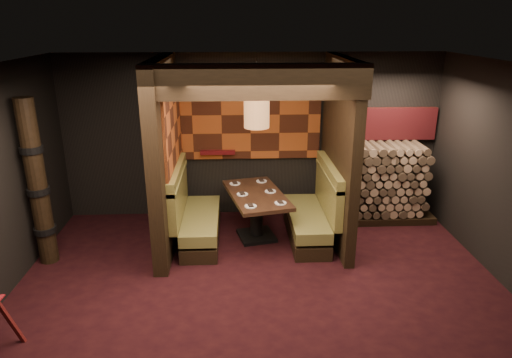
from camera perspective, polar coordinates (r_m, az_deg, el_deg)
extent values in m
cube|color=black|center=(6.02, 0.62, -14.68)|extent=(6.50, 5.50, 0.02)
cube|color=black|center=(5.01, 0.74, 13.63)|extent=(6.50, 5.50, 0.02)
cube|color=black|center=(7.98, -0.51, 5.35)|extent=(6.50, 0.02, 2.85)
cube|color=black|center=(6.98, -11.29, 2.90)|extent=(0.20, 2.20, 2.85)
cube|color=black|center=(7.14, 10.34, 3.32)|extent=(0.15, 2.10, 2.85)
cube|color=black|center=(5.73, 0.04, 12.05)|extent=(2.85, 0.18, 0.44)
cube|color=#A4491C|center=(7.85, -0.69, 8.06)|extent=(2.40, 0.06, 1.55)
cube|color=#A4491C|center=(7.03, -10.35, 6.66)|extent=(0.04, 1.85, 1.45)
cube|color=#550E12|center=(7.94, -4.81, 3.37)|extent=(0.60, 0.12, 0.07)
cube|color=black|center=(7.40, -6.80, -6.81)|extent=(0.55, 1.60, 0.22)
cube|color=olive|center=(7.30, -6.88, -5.05)|extent=(0.55, 1.60, 0.18)
cube|color=brown|center=(7.18, -9.67, -2.24)|extent=(0.12, 1.60, 0.78)
cube|color=olive|center=(7.06, -9.83, 0.41)|extent=(0.15, 1.60, 0.06)
cube|color=black|center=(7.47, 6.24, -6.54)|extent=(0.55, 1.60, 0.22)
cube|color=olive|center=(7.36, 6.31, -4.80)|extent=(0.55, 1.60, 0.18)
cube|color=brown|center=(7.27, 9.04, -1.91)|extent=(0.12, 1.60, 0.78)
cube|color=olive|center=(7.15, 9.18, 0.70)|extent=(0.15, 1.60, 0.06)
cube|color=black|center=(7.47, 0.06, -7.09)|extent=(0.66, 0.66, 0.06)
cylinder|color=black|center=(7.33, 0.06, -4.81)|extent=(0.20, 0.20, 0.71)
cube|color=#3D2617|center=(7.18, 0.06, -2.00)|extent=(1.10, 1.60, 0.06)
cylinder|color=white|center=(6.67, -0.67, -3.42)|extent=(0.18, 0.18, 0.01)
cube|color=black|center=(6.66, -0.67, -3.29)|extent=(0.09, 0.12, 0.02)
cylinder|color=white|center=(6.79, 3.07, -3.01)|extent=(0.18, 0.18, 0.01)
cube|color=black|center=(6.78, 3.08, -2.88)|extent=(0.09, 0.12, 0.02)
cylinder|color=white|center=(7.12, -1.72, -1.91)|extent=(0.18, 0.18, 0.01)
cube|color=black|center=(7.11, -1.72, -1.79)|extent=(0.09, 0.12, 0.02)
cylinder|color=white|center=(7.23, 1.81, -1.55)|extent=(0.18, 0.18, 0.01)
cube|color=black|center=(7.23, 1.81, -1.43)|extent=(0.09, 0.12, 0.02)
cylinder|color=white|center=(7.57, -2.64, -0.58)|extent=(0.18, 0.18, 0.01)
cube|color=black|center=(7.57, -2.64, -0.47)|extent=(0.09, 0.12, 0.02)
cylinder|color=white|center=(7.68, 0.69, -0.27)|extent=(0.18, 0.18, 0.01)
cube|color=black|center=(7.68, 0.69, -0.15)|extent=(0.09, 0.12, 0.02)
cylinder|color=#946136|center=(6.76, 0.08, 8.32)|extent=(0.38, 0.38, 0.45)
sphere|color=#FFC672|center=(6.76, 0.08, 8.32)|extent=(0.18, 0.18, 0.18)
cylinder|color=black|center=(6.69, 0.09, 12.58)|extent=(0.02, 0.02, 0.56)
cube|color=#47100F|center=(5.81, -28.64, -14.90)|extent=(0.33, 0.06, 0.73)
cylinder|color=black|center=(7.01, -25.67, -0.56)|extent=(0.26, 0.26, 2.40)
cylinder|color=black|center=(7.26, -24.87, -5.76)|extent=(0.31, 0.31, 0.09)
cylinder|color=black|center=(7.04, -25.55, -1.32)|extent=(0.31, 0.31, 0.09)
cylinder|color=black|center=(6.87, -26.27, 3.36)|extent=(0.31, 0.31, 0.09)
cube|color=black|center=(8.44, 15.37, -4.36)|extent=(1.73, 0.70, 0.12)
cube|color=brown|center=(8.20, 15.79, 0.00)|extent=(1.73, 0.70, 1.24)
cube|color=maroon|center=(8.26, 15.66, 6.66)|extent=(1.83, 0.10, 0.56)
cube|color=black|center=(7.40, 10.59, 3.88)|extent=(0.08, 0.08, 2.85)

